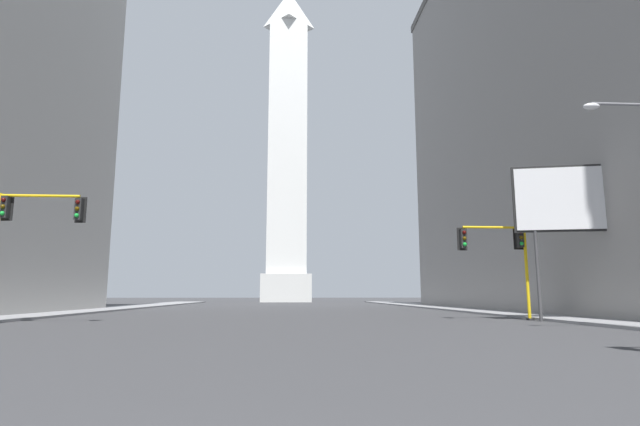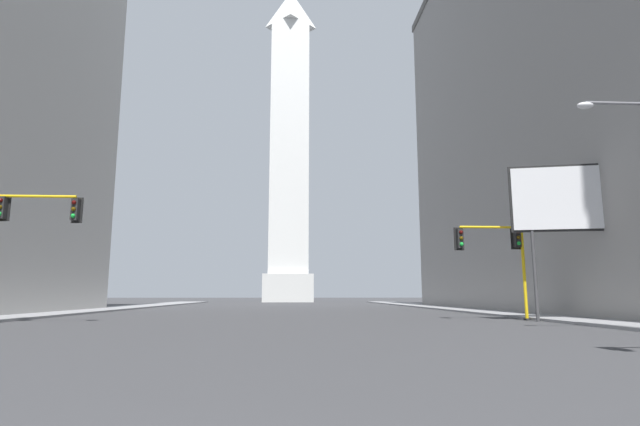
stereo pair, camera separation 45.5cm
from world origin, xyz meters
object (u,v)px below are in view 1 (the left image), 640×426
traffic_light_mid_right (503,248)px  traffic_light_mid_left (26,224)px  obelisk (288,145)px  billboard_sign (575,201)px

traffic_light_mid_right → traffic_light_mid_left: bearing=-174.7°
obelisk → traffic_light_mid_left: 74.21m
obelisk → billboard_sign: (15.90, -68.31, -23.76)m
traffic_light_mid_left → traffic_light_mid_right: bearing=5.3°
obelisk → traffic_light_mid_left: obelisk is taller
obelisk → billboard_sign: 74.05m
obelisk → traffic_light_mid_right: bearing=-79.2°
obelisk → traffic_light_mid_right: size_ratio=11.76×
billboard_sign → traffic_light_mid_left: bearing=-179.5°
traffic_light_mid_right → billboard_sign: (3.31, -2.08, 2.42)m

